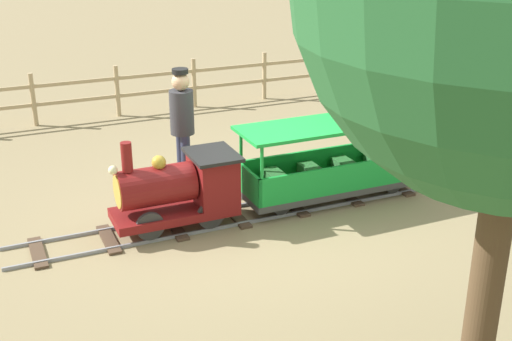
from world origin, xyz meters
TOP-DOWN VIEW (x-y plane):
  - ground_plane at (0.00, 0.00)m, footprint 60.00×60.00m
  - track at (0.00, -0.11)m, footprint 0.71×6.05m
  - locomotive at (0.00, 0.93)m, footprint 0.67×1.45m
  - passenger_car at (0.00, -1.01)m, footprint 0.77×2.35m
  - conductor_person at (0.95, 0.58)m, footprint 0.30×0.30m
  - fence_section at (4.66, -0.11)m, footprint 0.08×7.13m

SIDE VIEW (x-z plane):
  - ground_plane at x=0.00m, z-range 0.00..0.00m
  - track at x=0.00m, z-range 0.00..0.04m
  - passenger_car at x=0.00m, z-range -0.06..0.91m
  - fence_section at x=4.66m, z-range 0.03..0.93m
  - locomotive at x=0.00m, z-range -0.05..1.02m
  - conductor_person at x=0.95m, z-range 0.15..1.77m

